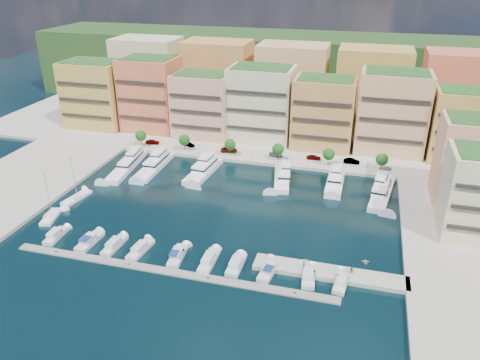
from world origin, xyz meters
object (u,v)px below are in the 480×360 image
Objects in this scene: lamppost_0 at (149,142)px; cruiser_9 at (341,282)px; cruiser_2 at (114,245)px; person_1 at (351,269)px; lamppost_4 at (368,164)px; tree_5 at (382,160)px; yacht_0 at (128,164)px; car_3 at (276,155)px; yacht_6 at (382,191)px; car_0 at (153,142)px; lamppost_3 at (308,158)px; lamppost_1 at (199,147)px; yacht_2 at (204,169)px; car_1 at (189,145)px; tree_1 at (184,140)px; car_5 at (352,161)px; yacht_5 at (335,181)px; cruiser_1 at (89,241)px; cruiser_6 at (236,265)px; tender_1 at (306,260)px; cruiser_7 at (269,271)px; car_4 at (314,157)px; cruiser_3 at (140,250)px; tree_0 at (141,136)px; car_2 at (229,150)px; person_0 at (304,265)px; tree_4 at (329,154)px; tree_2 at (230,144)px; sailboat_0 at (51,217)px; yacht_4 at (282,177)px; lamppost_2 at (252,152)px; tree_3 at (278,149)px; tender_3 at (366,261)px; sailboat_1 at (76,198)px; cruiser_5 at (209,261)px.

lamppost_0 is 88.47m from cruiser_9.
person_1 reaches higher than cruiser_2.
tree_5 is at bearing 29.90° from lamppost_4.
car_3 is at bearing 23.04° from yacht_0.
tree_5 is 14.96m from yacht_6.
lamppost_0 is at bearing -176.55° from car_0.
cruiser_2 is at bearing -123.13° from lamppost_3.
yacht_2 is at bearing -63.05° from lamppost_1.
car_1 is (12.05, 6.18, -2.14)m from lamppost_0.
tree_1 reaches higher than car_5.
cruiser_1 is at bearing -138.25° from yacht_5.
cruiser_6 is 4.55× the size of tender_1.
car_4 is at bearing 88.56° from cruiser_7.
cruiser_3 is 69.12m from car_4.
car_2 is (30.87, 2.66, -2.97)m from tree_0.
yacht_2 is at bearing 112.68° from car_5.
tree_5 is 58.21m from person_0.
tree_4 is 1.22× the size of car_4.
tree_2 is 60.23m from sailboat_0.
tree_0 is 0.31× the size of yacht_4.
yacht_0 is at bearing -168.34° from tree_5.
lamppost_2 is 0.32× the size of sailboat_0.
sailboat_0 is (-15.81, 7.68, -0.25)m from cruiser_1.
yacht_4 is 51.22m from cruiser_3.
car_2 is 1.11× the size of car_5.
car_2 is at bearing 124.49° from cruiser_9.
car_2 is (-49.56, 17.20, 0.57)m from yacht_6.
tree_3 reaches higher than yacht_6.
car_5 is at bearing 8.43° from tree_3.
lamppost_2 is (40.00, -2.30, -0.92)m from tree_0.
tree_0 is 0.43× the size of sailboat_0.
tree_5 is at bearing -11.98° from tender_3.
tree_3 reaches higher than car_4.
sailboat_1 reaches higher than cruiser_9.
yacht_5 is 73.16m from sailboat_1.
car_3 is (2.54, 60.86, 1.12)m from cruiser_5.
tender_3 is at bearing -32.60° from lamppost_0.
lamppost_4 is 49.66m from yacht_2.
tender_1 is (64.53, -52.13, -4.30)m from tree_0.
person_1 is at bearing -28.76° from yacht_0.
yacht_4 is at bearing -120.53° from lamppost_3.
yacht_0 reaches higher than car_4.
cruiser_3 is 29.72m from sailboat_0.
car_5 reaches higher than cruiser_3.
cruiser_1 is 17.58m from sailboat_0.
cruiser_1 is at bearing -74.10° from yacht_0.
person_0 is (24.63, -53.78, -1.88)m from lamppost_2.
yacht_0 is 81.28m from cruiser_9.
lamppost_3 is 18.00m from lamppost_4.
cruiser_9 is 4.44× the size of tender_3.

